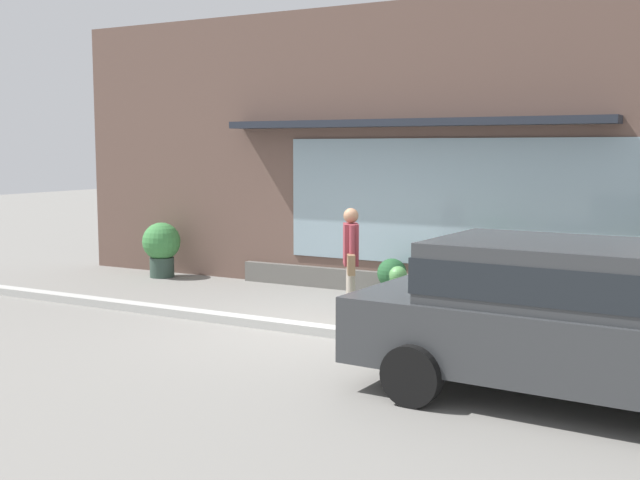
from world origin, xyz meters
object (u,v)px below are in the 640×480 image
Objects in this scene: fire_hydrant at (398,299)px; potted_plant_window_right at (491,275)px; pedestrian_with_handbag at (351,255)px; potted_plant_window_left at (162,246)px; potted_plant_window_center at (392,278)px; parked_car_dark_gray at (578,314)px.

potted_plant_window_right reaches higher than fire_hydrant.
pedestrian_with_handbag is 5.17m from potted_plant_window_left.
fire_hydrant is at bearing -64.25° from potted_plant_window_center.
pedestrian_with_handbag reaches higher than potted_plant_window_center.
fire_hydrant is 0.89× the size of potted_plant_window_right.
parked_car_dark_gray is 4.49m from potted_plant_window_right.
pedestrian_with_handbag is 2.40× the size of potted_plant_window_center.
potted_plant_window_center is 0.64× the size of potted_plant_window_left.
potted_plant_window_left reaches higher than potted_plant_window_right.
parked_car_dark_gray is 5.50m from potted_plant_window_center.
pedestrian_with_handbag reaches higher than fire_hydrant.
pedestrian_with_handbag reaches higher than potted_plant_window_left.
fire_hydrant is 2.22m from potted_plant_window_center.
potted_plant_window_center is (-0.96, 2.00, -0.08)m from fire_hydrant.
potted_plant_window_right is (-2.04, 3.98, -0.34)m from parked_car_dark_gray.
fire_hydrant is at bearing -109.94° from potted_plant_window_right.
potted_plant_window_center is at bearing 115.75° from fire_hydrant.
parked_car_dark_gray is at bearing 26.25° from pedestrian_with_handbag.
potted_plant_window_left is (-6.44, -0.00, 0.06)m from potted_plant_window_right.
potted_plant_window_left is at bearing 157.82° from parked_car_dark_gray.
potted_plant_window_right is (1.55, 1.68, -0.40)m from pedestrian_with_handbag.
potted_plant_window_left is at bearing -179.38° from potted_plant_window_center.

